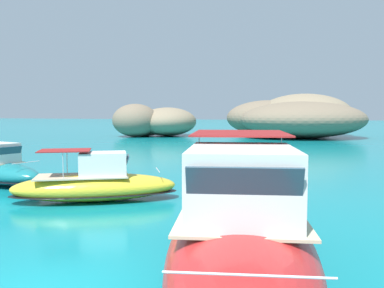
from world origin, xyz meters
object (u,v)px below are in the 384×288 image
at_px(motorboat_yellow, 96,184).
at_px(motorboat_red, 241,237).
at_px(islet_small, 154,122).
at_px(islet_large, 297,117).

height_order(motorboat_yellow, motorboat_red, motorboat_red).
relative_size(motorboat_yellow, motorboat_red, 0.66).
xyz_separation_m(islet_small, motorboat_red, (24.59, -52.03, -1.26)).
distance_m(islet_large, motorboat_red, 58.80).
bearing_deg(motorboat_yellow, motorboat_red, -40.24).
xyz_separation_m(islet_small, motorboat_yellow, (16.86, -45.48, -1.59)).
distance_m(islet_small, motorboat_yellow, 48.54).
relative_size(islet_large, motorboat_yellow, 3.88).
bearing_deg(islet_small, motorboat_red, -64.70).
xyz_separation_m(islet_large, islet_small, (-22.07, -6.69, -0.72)).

